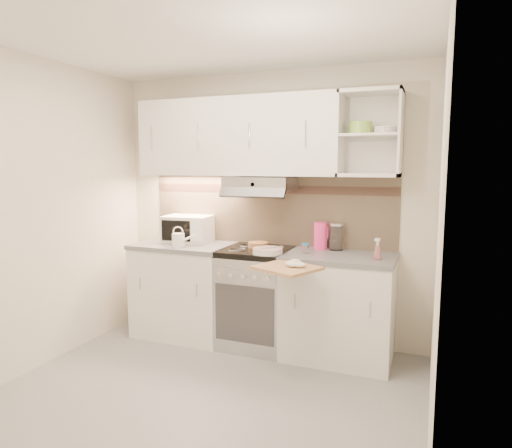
{
  "coord_description": "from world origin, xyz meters",
  "views": [
    {
      "loc": [
        1.48,
        -2.65,
        1.65
      ],
      "look_at": [
        0.05,
        0.95,
        1.14
      ],
      "focal_mm": 32.0,
      "sensor_mm": 36.0,
      "label": 1
    }
  ],
  "objects_px": {
    "electric_range": "(257,297)",
    "glass_jar": "(337,237)",
    "spray_bottle": "(377,251)",
    "cutting_board": "(287,268)",
    "watering_can": "(179,239)",
    "microwave": "(188,229)",
    "plate_stack": "(268,251)",
    "pink_pitcher": "(321,236)"
  },
  "relations": [
    {
      "from": "spray_bottle",
      "to": "electric_range",
      "type": "bearing_deg",
      "value": -172.99
    },
    {
      "from": "spray_bottle",
      "to": "pink_pitcher",
      "type": "bearing_deg",
      "value": 163.37
    },
    {
      "from": "electric_range",
      "to": "watering_can",
      "type": "relative_size",
      "value": 4.07
    },
    {
      "from": "spray_bottle",
      "to": "plate_stack",
      "type": "bearing_deg",
      "value": -162.33
    },
    {
      "from": "microwave",
      "to": "spray_bottle",
      "type": "relative_size",
      "value": 2.61
    },
    {
      "from": "watering_can",
      "to": "cutting_board",
      "type": "distance_m",
      "value": 1.21
    },
    {
      "from": "electric_range",
      "to": "cutting_board",
      "type": "distance_m",
      "value": 0.81
    },
    {
      "from": "electric_range",
      "to": "spray_bottle",
      "type": "relative_size",
      "value": 4.9
    },
    {
      "from": "electric_range",
      "to": "glass_jar",
      "type": "bearing_deg",
      "value": 16.45
    },
    {
      "from": "microwave",
      "to": "cutting_board",
      "type": "distance_m",
      "value": 1.39
    },
    {
      "from": "electric_range",
      "to": "pink_pitcher",
      "type": "bearing_deg",
      "value": 20.52
    },
    {
      "from": "plate_stack",
      "to": "cutting_board",
      "type": "bearing_deg",
      "value": -50.53
    },
    {
      "from": "glass_jar",
      "to": "plate_stack",
      "type": "bearing_deg",
      "value": -143.18
    },
    {
      "from": "electric_range",
      "to": "pink_pitcher",
      "type": "relative_size",
      "value": 3.72
    },
    {
      "from": "electric_range",
      "to": "watering_can",
      "type": "bearing_deg",
      "value": -166.17
    },
    {
      "from": "microwave",
      "to": "plate_stack",
      "type": "height_order",
      "value": "microwave"
    },
    {
      "from": "spray_bottle",
      "to": "cutting_board",
      "type": "xyz_separation_m",
      "value": [
        -0.61,
        -0.44,
        -0.1
      ]
    },
    {
      "from": "electric_range",
      "to": "glass_jar",
      "type": "height_order",
      "value": "glass_jar"
    },
    {
      "from": "watering_can",
      "to": "plate_stack",
      "type": "bearing_deg",
      "value": -16.39
    },
    {
      "from": "pink_pitcher",
      "to": "glass_jar",
      "type": "distance_m",
      "value": 0.14
    },
    {
      "from": "glass_jar",
      "to": "cutting_board",
      "type": "bearing_deg",
      "value": -107.54
    },
    {
      "from": "microwave",
      "to": "pink_pitcher",
      "type": "height_order",
      "value": "microwave"
    },
    {
      "from": "microwave",
      "to": "spray_bottle",
      "type": "xyz_separation_m",
      "value": [
        1.84,
        -0.2,
        -0.06
      ]
    },
    {
      "from": "plate_stack",
      "to": "spray_bottle",
      "type": "xyz_separation_m",
      "value": [
        0.89,
        0.1,
        0.05
      ]
    },
    {
      "from": "microwave",
      "to": "pink_pitcher",
      "type": "relative_size",
      "value": 1.98
    },
    {
      "from": "plate_stack",
      "to": "spray_bottle",
      "type": "height_order",
      "value": "spray_bottle"
    },
    {
      "from": "electric_range",
      "to": "cutting_board",
      "type": "relative_size",
      "value": 2.1
    },
    {
      "from": "pink_pitcher",
      "to": "spray_bottle",
      "type": "height_order",
      "value": "pink_pitcher"
    },
    {
      "from": "electric_range",
      "to": "pink_pitcher",
      "type": "height_order",
      "value": "pink_pitcher"
    },
    {
      "from": "electric_range",
      "to": "plate_stack",
      "type": "distance_m",
      "value": 0.53
    },
    {
      "from": "microwave",
      "to": "cutting_board",
      "type": "relative_size",
      "value": 1.12
    },
    {
      "from": "microwave",
      "to": "watering_can",
      "type": "height_order",
      "value": "microwave"
    },
    {
      "from": "microwave",
      "to": "watering_can",
      "type": "bearing_deg",
      "value": -81.16
    },
    {
      "from": "plate_stack",
      "to": "glass_jar",
      "type": "height_order",
      "value": "glass_jar"
    },
    {
      "from": "watering_can",
      "to": "plate_stack",
      "type": "xyz_separation_m",
      "value": [
        0.87,
        -0.01,
        -0.04
      ]
    },
    {
      "from": "microwave",
      "to": "cutting_board",
      "type": "height_order",
      "value": "microwave"
    },
    {
      "from": "watering_can",
      "to": "cutting_board",
      "type": "xyz_separation_m",
      "value": [
        1.15,
        -0.35,
        -0.1
      ]
    },
    {
      "from": "microwave",
      "to": "watering_can",
      "type": "relative_size",
      "value": 2.17
    },
    {
      "from": "microwave",
      "to": "pink_pitcher",
      "type": "bearing_deg",
      "value": -1.45
    },
    {
      "from": "watering_can",
      "to": "glass_jar",
      "type": "relative_size",
      "value": 0.92
    },
    {
      "from": "microwave",
      "to": "glass_jar",
      "type": "bearing_deg",
      "value": -1.81
    },
    {
      "from": "plate_stack",
      "to": "spray_bottle",
      "type": "relative_size",
      "value": 1.38
    }
  ]
}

